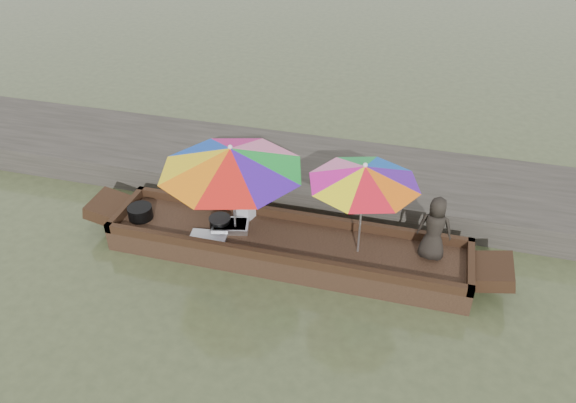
% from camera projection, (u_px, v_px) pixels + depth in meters
% --- Properties ---
extents(water, '(80.00, 80.00, 0.00)m').
position_uv_depth(water, '(286.00, 256.00, 9.00)').
color(water, '#3F482C').
rests_on(water, ground).
extents(dock, '(22.00, 2.20, 0.50)m').
position_uv_depth(dock, '(317.00, 175.00, 10.62)').
color(dock, '#2D2B26').
rests_on(dock, ground).
extents(boat_hull, '(5.67, 1.20, 0.35)m').
position_uv_depth(boat_hull, '(286.00, 248.00, 8.91)').
color(boat_hull, black).
rests_on(boat_hull, water).
extents(cooking_pot, '(0.40, 0.40, 0.21)m').
position_uv_depth(cooking_pot, '(140.00, 212.00, 9.23)').
color(cooking_pot, black).
rests_on(cooking_pot, boat_hull).
extents(tray_crayfish, '(0.65, 0.52, 0.09)m').
position_uv_depth(tray_crayfish, '(231.00, 226.00, 9.03)').
color(tray_crayfish, silver).
rests_on(tray_crayfish, boat_hull).
extents(tray_scallop, '(0.63, 0.48, 0.06)m').
position_uv_depth(tray_scallop, '(208.00, 239.00, 8.77)').
color(tray_scallop, silver).
rests_on(tray_scallop, boat_hull).
extents(charcoal_grill, '(0.33, 0.33, 0.16)m').
position_uv_depth(charcoal_grill, '(220.00, 223.00, 9.04)').
color(charcoal_grill, black).
rests_on(charcoal_grill, boat_hull).
extents(supply_bag, '(0.33, 0.29, 0.26)m').
position_uv_depth(supply_bag, '(245.00, 210.00, 9.25)').
color(supply_bag, silver).
rests_on(supply_bag, boat_hull).
extents(vendor, '(0.54, 0.38, 1.04)m').
position_uv_depth(vendor, '(435.00, 228.00, 8.17)').
color(vendor, black).
rests_on(vendor, boat_hull).
extents(umbrella_bow, '(2.48, 2.48, 1.55)m').
position_uv_depth(umbrella_bow, '(233.00, 190.00, 8.56)').
color(umbrella_bow, green).
rests_on(umbrella_bow, boat_hull).
extents(umbrella_stern, '(1.77, 1.77, 1.55)m').
position_uv_depth(umbrella_stern, '(361.00, 210.00, 8.13)').
color(umbrella_stern, '#5014A5').
rests_on(umbrella_stern, boat_hull).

